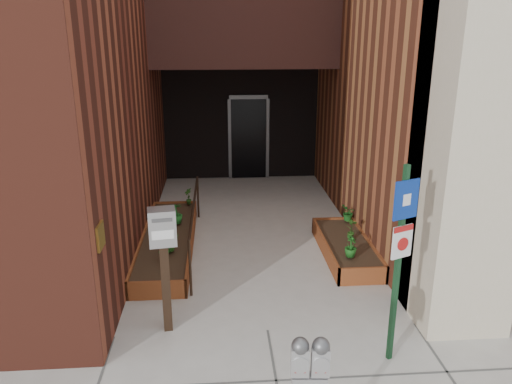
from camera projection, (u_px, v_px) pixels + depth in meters
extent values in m
plane|color=#9E9991|center=(268.00, 330.00, 6.59)|extent=(80.00, 80.00, 0.00)
cube|color=#BCB091|center=(468.00, 162.00, 6.29)|extent=(1.10, 1.20, 4.40)
cube|color=black|center=(242.00, 20.00, 11.05)|extent=(4.20, 2.00, 2.00)
cube|color=black|center=(241.00, 121.00, 13.15)|extent=(4.00, 0.30, 3.00)
cube|color=black|center=(249.00, 139.00, 13.13)|extent=(0.90, 0.06, 2.10)
cube|color=#B79338|center=(100.00, 236.00, 5.80)|extent=(0.04, 0.30, 0.30)
cube|color=brown|center=(156.00, 290.00, 7.31)|extent=(0.90, 0.04, 0.30)
cube|color=brown|center=(175.00, 208.00, 10.69)|extent=(0.90, 0.04, 0.30)
cube|color=brown|center=(144.00, 242.00, 8.97)|extent=(0.04, 3.60, 0.30)
cube|color=brown|center=(192.00, 241.00, 9.03)|extent=(0.04, 3.60, 0.30)
cube|color=black|center=(168.00, 243.00, 9.00)|extent=(0.82, 3.52, 0.26)
cube|color=brown|center=(363.00, 276.00, 7.73)|extent=(0.80, 0.04, 0.30)
cube|color=brown|center=(332.00, 225.00, 9.77)|extent=(0.80, 0.04, 0.30)
cube|color=brown|center=(325.00, 248.00, 8.72)|extent=(0.04, 2.20, 0.30)
cube|color=brown|center=(367.00, 247.00, 8.78)|extent=(0.04, 2.20, 0.30)
cube|color=black|center=(346.00, 249.00, 8.76)|extent=(0.72, 2.12, 0.26)
cylinder|color=black|center=(190.00, 268.00, 7.33)|extent=(0.04, 0.04, 0.90)
cylinder|color=black|center=(198.00, 197.00, 10.46)|extent=(0.04, 0.04, 0.90)
cylinder|color=black|center=(194.00, 204.00, 8.76)|extent=(0.04, 3.30, 0.04)
cube|color=#A8A8AA|center=(309.00, 379.00, 4.13)|extent=(0.30, 0.14, 0.08)
cube|color=#A8A8AA|center=(300.00, 361.00, 4.08)|extent=(0.16, 0.11, 0.26)
sphere|color=#59595B|center=(300.00, 346.00, 4.03)|extent=(0.15, 0.15, 0.15)
cube|color=white|center=(300.00, 363.00, 4.02)|extent=(0.09, 0.01, 0.05)
cube|color=#B21414|center=(300.00, 371.00, 4.05)|extent=(0.09, 0.01, 0.03)
cube|color=#A8A8AA|center=(320.00, 361.00, 4.08)|extent=(0.16, 0.11, 0.26)
sphere|color=#59595B|center=(321.00, 346.00, 4.03)|extent=(0.15, 0.15, 0.15)
cube|color=white|center=(321.00, 363.00, 4.02)|extent=(0.09, 0.01, 0.05)
cube|color=#B21414|center=(321.00, 371.00, 4.05)|extent=(0.09, 0.01, 0.03)
cube|color=#163D21|center=(397.00, 267.00, 5.67)|extent=(0.07, 0.07, 2.43)
cube|color=navy|center=(406.00, 200.00, 5.39)|extent=(0.31, 0.15, 0.44)
cube|color=white|center=(407.00, 200.00, 5.38)|extent=(0.11, 0.06, 0.13)
cube|color=white|center=(402.00, 242.00, 5.54)|extent=(0.26, 0.13, 0.39)
cube|color=#B21414|center=(404.00, 229.00, 5.48)|extent=(0.26, 0.12, 0.07)
cylinder|color=#B21414|center=(403.00, 244.00, 5.53)|extent=(0.15, 0.07, 0.15)
cube|color=black|center=(166.00, 287.00, 6.44)|extent=(0.13, 0.13, 1.24)
cube|color=#ADADAF|center=(162.00, 227.00, 6.18)|extent=(0.37, 0.29, 0.47)
cube|color=#59595B|center=(162.00, 220.00, 6.02)|extent=(0.25, 0.05, 0.04)
cube|color=white|center=(163.00, 235.00, 6.07)|extent=(0.27, 0.05, 0.11)
imported|color=#1F4F16|center=(170.00, 241.00, 8.23)|extent=(0.40, 0.40, 0.32)
imported|color=#164F16|center=(164.00, 249.00, 7.86)|extent=(0.24, 0.24, 0.38)
imported|color=#1B611F|center=(177.00, 213.00, 9.39)|extent=(0.28, 0.28, 0.39)
imported|color=#235317|center=(188.00, 196.00, 10.44)|extent=(0.24, 0.24, 0.34)
imported|color=#195518|center=(351.00, 246.00, 8.01)|extent=(0.28, 0.28, 0.36)
imported|color=#244F16|center=(352.00, 228.00, 8.71)|extent=(0.26, 0.26, 0.37)
imported|color=#185619|center=(348.00, 213.00, 9.53)|extent=(0.36, 0.36, 0.31)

